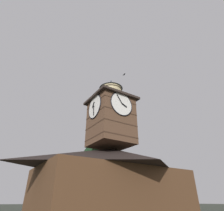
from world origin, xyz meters
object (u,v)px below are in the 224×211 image
pine_tree_behind (97,163)px  flying_bird_high (124,75)px  building_main (111,184)px  clock_tower (111,116)px  moon (93,154)px

pine_tree_behind → flying_bird_high: (-3.44, 1.59, 13.91)m
building_main → flying_bird_high: 17.44m
building_main → clock_tower: 6.83m
clock_tower → pine_tree_behind: 7.04m
pine_tree_behind → flying_bird_high: 14.42m
clock_tower → flying_bird_high: bearing=-141.4°
flying_bird_high → clock_tower: bearing=38.6°
pine_tree_behind → flying_bird_high: size_ratio=26.87×
moon → building_main: bearing=67.2°
clock_tower → moon: (-11.19, -26.11, 1.98)m
moon → flying_bird_high: bearing=74.3°
building_main → flying_bird_high: bearing=-145.1°
building_main → pine_tree_behind: 5.43m
pine_tree_behind → clock_tower: bearing=74.5°
building_main → moon: size_ratio=8.56×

